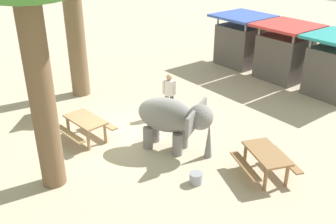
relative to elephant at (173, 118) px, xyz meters
The scene contains 9 objects.
ground_plane 2.12m from the elephant, 152.41° to the right, with size 60.00×60.00×0.00m, color #BAA88C.
elephant is the anchor object (origin of this frame).
person_handler 2.44m from the elephant, 144.36° to the left, with size 0.37×0.41×1.62m.
wooden_bench 5.22m from the elephant, 152.79° to the right, with size 1.32×1.22×0.88m.
picnic_table_near 2.95m from the elephant, 140.17° to the right, with size 1.63×1.61×0.78m.
picnic_table_far 2.99m from the elephant, 21.90° to the left, with size 1.95×1.94×0.78m.
market_stall_blue 9.10m from the elephant, 118.92° to the left, with size 2.50×2.50×2.52m.
market_stall_red 8.17m from the elephant, 102.75° to the left, with size 2.50×2.50×2.52m.
feed_bucket 2.12m from the elephant, 20.03° to the right, with size 0.36×0.36×0.32m, color gray.
Camera 1 is at (9.69, -5.76, 6.33)m, focal length 40.84 mm.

